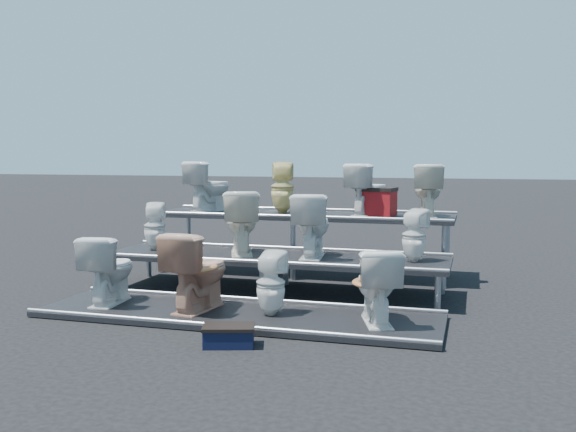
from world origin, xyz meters
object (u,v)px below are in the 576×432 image
(toilet_10, at_px, (369,189))
(step_stool, at_px, (229,337))
(toilet_0, at_px, (109,269))
(toilet_3, at_px, (376,285))
(toilet_2, at_px, (271,283))
(toilet_4, at_px, (155,226))
(toilet_1, at_px, (198,270))
(toilet_8, at_px, (209,186))
(red_crate, at_px, (377,203))
(toilet_5, at_px, (241,222))
(toilet_7, at_px, (414,235))
(toilet_11, at_px, (428,190))
(toilet_6, at_px, (312,225))
(toilet_9, at_px, (283,187))

(toilet_10, relative_size, step_stool, 1.62)
(toilet_0, distance_m, toilet_3, 2.93)
(toilet_2, distance_m, toilet_4, 2.41)
(toilet_2, height_order, toilet_10, toilet_10)
(toilet_1, height_order, toilet_8, toilet_8)
(toilet_3, bearing_deg, red_crate, -99.23)
(toilet_5, relative_size, toilet_10, 1.12)
(toilet_3, bearing_deg, step_stool, 21.10)
(toilet_5, bearing_deg, toilet_1, 68.22)
(toilet_10, bearing_deg, red_crate, 178.87)
(toilet_1, height_order, toilet_7, toilet_7)
(toilet_11, bearing_deg, toilet_10, -6.86)
(toilet_0, xyz_separation_m, toilet_7, (3.17, 1.30, 0.33))
(toilet_0, distance_m, toilet_11, 4.21)
(toilet_3, height_order, toilet_6, toilet_6)
(toilet_1, xyz_separation_m, toilet_2, (0.81, 0.00, -0.09))
(toilet_0, bearing_deg, red_crate, -140.78)
(step_stool, bearing_deg, toilet_6, 68.12)
(toilet_0, xyz_separation_m, toilet_6, (1.96, 1.30, 0.41))
(toilet_11, distance_m, red_crate, 0.69)
(toilet_3, distance_m, toilet_4, 3.35)
(toilet_0, bearing_deg, toilet_11, -146.77)
(toilet_1, bearing_deg, step_stool, 135.90)
(toilet_0, bearing_deg, toilet_6, -152.15)
(toilet_3, xyz_separation_m, toilet_4, (-3.06, 1.30, 0.34))
(toilet_9, relative_size, red_crate, 1.56)
(toilet_10, bearing_deg, toilet_9, 22.40)
(toilet_1, xyz_separation_m, toilet_9, (0.15, 2.60, 0.75))
(toilet_7, distance_m, step_stool, 2.73)
(toilet_6, relative_size, toilet_11, 1.09)
(toilet_5, relative_size, toilet_7, 1.30)
(toilet_7, bearing_deg, toilet_9, -12.19)
(toilet_1, bearing_deg, toilet_11, -121.24)
(toilet_8, xyz_separation_m, toilet_10, (2.35, 0.00, -0.01))
(toilet_5, xyz_separation_m, red_crate, (1.50, 1.25, 0.17))
(toilet_4, height_order, toilet_11, toilet_11)
(toilet_1, distance_m, toilet_3, 1.88)
(step_stool, bearing_deg, toilet_3, 21.80)
(toilet_8, height_order, toilet_10, toilet_8)
(toilet_3, distance_m, toilet_8, 3.95)
(toilet_6, height_order, step_stool, toilet_6)
(toilet_8, height_order, step_stool, toilet_8)
(toilet_4, bearing_deg, red_crate, -175.01)
(toilet_8, height_order, toilet_9, same)
(toilet_2, distance_m, toilet_6, 1.38)
(toilet_9, bearing_deg, step_stool, 84.43)
(toilet_10, xyz_separation_m, step_stool, (-0.66, -3.54, -1.13))
(toilet_10, distance_m, toilet_11, 0.79)
(toilet_7, bearing_deg, toilet_10, -39.06)
(toilet_7, bearing_deg, toilet_6, 21.26)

